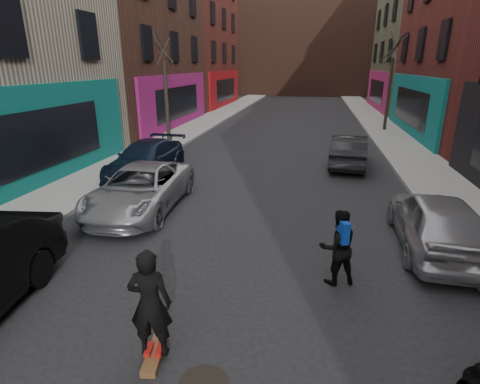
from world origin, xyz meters
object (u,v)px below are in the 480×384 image
at_px(skateboard, 155,355).
at_px(parked_left_end, 146,159).
at_px(pedestrian, 338,247).
at_px(tree_left_far, 165,79).
at_px(tree_right_far, 391,74).
at_px(parked_right_far, 436,221).
at_px(skateboarder, 150,304).
at_px(parked_left_far, 141,188).
at_px(manhole, 204,384).
at_px(parked_right_end, 348,151).

bearing_deg(skateboard, parked_left_end, 105.90).
bearing_deg(pedestrian, parked_left_end, -62.35).
xyz_separation_m(tree_left_far, pedestrian, (8.49, -12.83, -2.60)).
bearing_deg(tree_right_far, parked_left_end, -130.97).
xyz_separation_m(parked_right_far, skateboard, (-5.01, -4.52, -0.64)).
xyz_separation_m(parked_left_end, skateboarder, (4.19, -9.00, 0.29)).
height_order(parked_left_far, manhole, parked_left_far).
xyz_separation_m(parked_left_far, parked_left_end, (-1.40, 3.43, -0.00)).
xyz_separation_m(parked_right_far, manhole, (-4.15, -4.86, -0.69)).
bearing_deg(parked_left_end, skateboarder, -62.31).
bearing_deg(manhole, skateboarder, 158.13).
distance_m(parked_left_far, parked_right_far, 7.87).
distance_m(tree_left_far, skateboarder, 16.67).
distance_m(tree_left_far, parked_left_far, 10.66).
bearing_deg(tree_right_far, parked_left_far, -120.65).
distance_m(tree_left_far, tree_right_far, 13.78).
bearing_deg(skateboard, parked_right_far, 33.01).
height_order(parked_left_end, manhole, parked_left_end).
height_order(tree_left_far, parked_left_far, tree_left_far).
bearing_deg(pedestrian, skateboarder, 24.50).
height_order(tree_left_far, skateboarder, tree_left_far).
bearing_deg(tree_left_far, tree_right_far, 25.82).
height_order(parked_left_far, skateboard, parked_left_far).
relative_size(skateboarder, manhole, 2.39).
relative_size(parked_left_end, pedestrian, 2.92).
bearing_deg(skateboard, tree_right_far, 63.79).
bearing_deg(tree_right_far, skateboarder, -107.13).
bearing_deg(parked_left_far, pedestrian, -30.69).
distance_m(tree_right_far, parked_left_end, 16.72).
relative_size(parked_right_end, pedestrian, 2.61).
bearing_deg(skateboard, skateboarder, 0.00).
bearing_deg(tree_left_far, parked_right_far, -45.30).
bearing_deg(parked_left_end, skateboard, -62.31).
distance_m(parked_right_far, skateboard, 6.78).
distance_m(parked_right_end, manhole, 12.63).
xyz_separation_m(tree_left_far, tree_right_far, (12.40, 6.00, 0.15)).
xyz_separation_m(tree_left_far, manhole, (6.65, -15.78, -3.37)).
distance_m(parked_right_far, skateboarder, 6.75).
relative_size(tree_right_far, parked_right_end, 1.70).
bearing_deg(parked_right_far, pedestrian, 41.59).
xyz_separation_m(parked_right_end, pedestrian, (-0.91, -9.35, 0.12)).
relative_size(parked_right_far, parked_right_end, 1.01).
relative_size(skateboard, skateboarder, 0.48).
relative_size(tree_right_far, manhole, 9.71).
xyz_separation_m(tree_right_far, parked_left_far, (-9.40, -15.86, -2.88)).
bearing_deg(tree_left_far, parked_left_end, -76.04).
distance_m(skateboard, manhole, 0.92).
bearing_deg(tree_left_far, skateboard, -69.43).
bearing_deg(manhole, skateboard, 158.13).
relative_size(parked_left_far, parked_left_end, 1.04).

